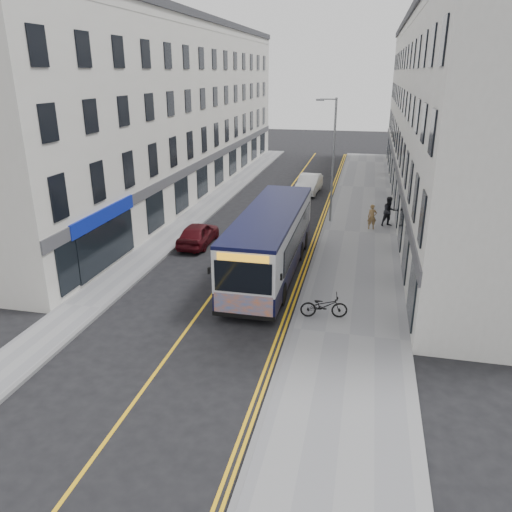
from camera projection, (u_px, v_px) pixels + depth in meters
The scene contains 17 objects.
ground at pixel (203, 307), 21.39m from camera, with size 140.00×140.00×0.00m, color black.
pavement_east at pixel (359, 233), 31.06m from camera, with size 4.50×64.00×0.12m, color gray.
pavement_west at pixel (189, 222), 33.37m from camera, with size 2.00×64.00×0.12m, color gray.
kerb_east at pixel (323, 230), 31.52m from camera, with size 0.18×64.00×0.13m, color slate.
kerb_west at pixel (203, 222), 33.16m from camera, with size 0.18×64.00×0.13m, color slate.
road_centre_line at pixel (262, 227), 32.36m from camera, with size 0.12×64.00×0.01m, color yellow.
road_dbl_yellow_inner at pixel (316, 231), 31.64m from camera, with size 0.10×64.00×0.01m, color yellow.
road_dbl_yellow_outer at pixel (319, 231), 31.59m from camera, with size 0.10×64.00×0.01m, color yellow.
terrace_east at pixel (443, 116), 35.98m from camera, with size 6.00×46.00×13.00m, color silver.
terrace_west at pixel (176, 111), 40.18m from camera, with size 6.00×46.00×13.00m, color silver.
streetlamp at pixel (332, 157), 31.81m from camera, with size 1.32×0.18×8.00m.
city_bus at pixel (271, 240), 24.34m from camera, with size 2.61×11.19×3.25m.
bicycle at pixel (324, 306), 20.12m from camera, with size 0.66×1.90×1.00m, color black.
pedestrian_near at pixel (372, 217), 31.38m from camera, with size 0.57×0.38×1.57m, color olive.
pedestrian_far at pixel (389, 212), 31.90m from camera, with size 0.93×0.73×1.92m, color black.
car_white at pixel (309, 184), 41.23m from camera, with size 1.61×4.61×1.52m, color white.
car_maroon at pixel (198, 234), 28.84m from camera, with size 1.61×3.99×1.36m, color #470B11.
Camera 1 is at (6.44, -18.32, 9.50)m, focal length 35.00 mm.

